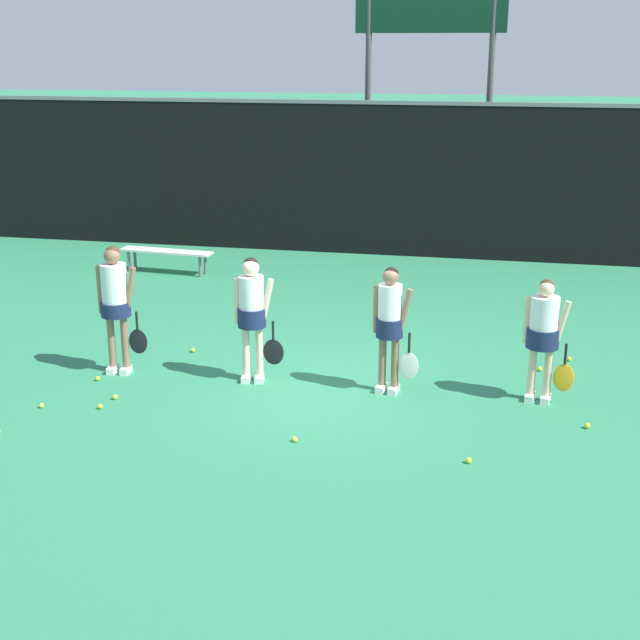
% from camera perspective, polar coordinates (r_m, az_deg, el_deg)
% --- Properties ---
extents(ground_plane, '(140.00, 140.00, 0.00)m').
position_cam_1_polar(ground_plane, '(12.03, -0.07, -4.22)').
color(ground_plane, '#2D7F56').
extents(fence_windscreen, '(60.00, 0.08, 3.27)m').
position_cam_1_polar(fence_windscreen, '(19.13, 4.86, 8.96)').
color(fence_windscreen, black).
rests_on(fence_windscreen, ground_plane).
extents(scoreboard, '(3.32, 0.15, 5.91)m').
position_cam_1_polar(scoreboard, '(20.71, 7.06, 17.68)').
color(scoreboard, '#515156').
rests_on(scoreboard, ground_plane).
extents(bench_courtside, '(1.93, 0.53, 0.45)m').
position_cam_1_polar(bench_courtside, '(18.08, -9.80, 4.23)').
color(bench_courtside, silver).
rests_on(bench_courtside, ground_plane).
extents(player_0, '(0.68, 0.41, 1.80)m').
position_cam_1_polar(player_0, '(12.49, -12.96, 1.40)').
color(player_0, '#8C664C').
rests_on(player_0, ground_plane).
extents(player_1, '(0.66, 0.38, 1.72)m').
position_cam_1_polar(player_1, '(11.91, -4.37, 0.74)').
color(player_1, beige).
rests_on(player_1, ground_plane).
extents(player_2, '(0.62, 0.36, 1.69)m').
position_cam_1_polar(player_2, '(11.54, 4.51, 0.01)').
color(player_2, '#8C664C').
rests_on(player_2, ground_plane).
extents(player_3, '(0.67, 0.41, 1.61)m').
position_cam_1_polar(player_3, '(11.57, 14.12, -0.65)').
color(player_3, beige).
rests_on(player_3, ground_plane).
extents(tennis_ball_1, '(0.06, 0.06, 0.06)m').
position_cam_1_polar(tennis_ball_1, '(11.85, -17.40, -5.24)').
color(tennis_ball_1, '#CCE033').
rests_on(tennis_ball_1, ground_plane).
extents(tennis_ball_2, '(0.07, 0.07, 0.07)m').
position_cam_1_polar(tennis_ball_2, '(11.20, 16.74, -6.50)').
color(tennis_ball_2, '#CCE033').
rests_on(tennis_ball_2, ground_plane).
extents(tennis_ball_3, '(0.07, 0.07, 0.07)m').
position_cam_1_polar(tennis_ball_3, '(10.03, 9.50, -8.86)').
color(tennis_ball_3, '#CCE033').
rests_on(tennis_ball_3, ground_plane).
extents(tennis_ball_4, '(0.07, 0.07, 0.07)m').
position_cam_1_polar(tennis_ball_4, '(13.41, 15.66, -2.42)').
color(tennis_ball_4, '#CCE033').
rests_on(tennis_ball_4, ground_plane).
extents(tennis_ball_6, '(0.07, 0.07, 0.07)m').
position_cam_1_polar(tennis_ball_6, '(10.40, -1.63, -7.64)').
color(tennis_ball_6, '#CCE033').
rests_on(tennis_ball_6, ground_plane).
extents(tennis_ball_7, '(0.07, 0.07, 0.07)m').
position_cam_1_polar(tennis_ball_7, '(11.87, -12.98, -4.82)').
color(tennis_ball_7, '#CCE033').
rests_on(tennis_ball_7, ground_plane).
extents(tennis_ball_8, '(0.07, 0.07, 0.07)m').
position_cam_1_polar(tennis_ball_8, '(12.91, 13.88, -3.05)').
color(tennis_ball_8, '#CCE033').
rests_on(tennis_ball_8, ground_plane).
extents(tennis_ball_9, '(0.07, 0.07, 0.07)m').
position_cam_1_polar(tennis_ball_9, '(11.62, -13.88, -5.40)').
color(tennis_ball_9, '#CCE033').
rests_on(tennis_ball_9, ground_plane).
extents(tennis_ball_10, '(0.07, 0.07, 0.07)m').
position_cam_1_polar(tennis_ball_10, '(13.42, -8.13, -1.92)').
color(tennis_ball_10, '#CCE033').
rests_on(tennis_ball_10, ground_plane).
extents(tennis_ball_11, '(0.07, 0.07, 0.07)m').
position_cam_1_polar(tennis_ball_11, '(12.56, -14.04, -3.65)').
color(tennis_ball_11, '#CCE033').
rests_on(tennis_ball_11, ground_plane).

